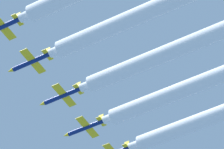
{
  "coord_description": "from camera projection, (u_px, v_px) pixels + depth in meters",
  "views": [
    {
      "loc": [
        -123.79,
        -84.78,
        2.74
      ],
      "look_at": [
        0.15,
        -14.32,
        150.81
      ],
      "focal_mm": 139.82,
      "sensor_mm": 36.0,
      "label": 1
    }
  ],
  "objects": [
    {
      "name": "jet_far_left",
      "position": [
        0.0,
        28.0,
        195.27
      ],
      "size": [
        8.35,
        12.16,
        2.92
      ],
      "color": "navy"
    },
    {
      "name": "jet_center",
      "position": [
        61.0,
        96.0,
        210.49
      ],
      "size": [
        8.35,
        12.16,
        2.92
      ],
      "color": "navy"
    },
    {
      "name": "smoke_trail_center",
      "position": [
        210.0,
        36.0,
        196.9
      ],
      "size": [
        3.93,
        68.09,
        3.93
      ],
      "color": "white"
    },
    {
      "name": "jet_inner_left",
      "position": [
        30.0,
        62.0,
        202.83
      ],
      "size": [
        8.35,
        12.16,
        2.92
      ],
      "color": "navy"
    },
    {
      "name": "smoke_trail_inner_right",
      "position": [
        219.0,
        75.0,
        205.69
      ],
      "size": [
        3.93,
        63.16,
        3.93
      ],
      "color": "white"
    },
    {
      "name": "jet_inner_right",
      "position": [
        85.0,
        128.0,
        218.43
      ],
      "size": [
        8.35,
        12.16,
        2.92
      ],
      "color": "navy"
    }
  ]
}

